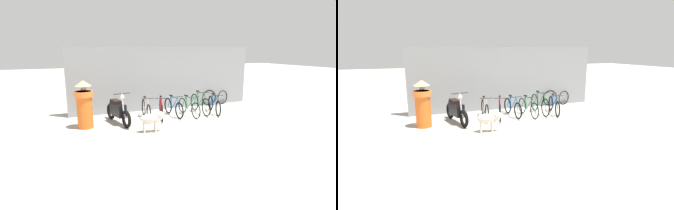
% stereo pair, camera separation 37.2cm
% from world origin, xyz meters
% --- Properties ---
extents(ground_plane, '(60.00, 60.00, 0.00)m').
position_xyz_m(ground_plane, '(0.00, 0.00, 0.00)').
color(ground_plane, '#ADA89E').
extents(shop_wall_back, '(8.15, 0.20, 2.63)m').
position_xyz_m(shop_wall_back, '(0.00, 3.15, 1.31)').
color(shop_wall_back, gray).
rests_on(shop_wall_back, ground).
extents(bicycle_0, '(0.46, 1.60, 0.84)m').
position_xyz_m(bicycle_0, '(-1.38, 1.79, 0.35)').
color(bicycle_0, black).
rests_on(bicycle_0, ground).
extents(bicycle_1, '(0.61, 1.62, 0.85)m').
position_xyz_m(bicycle_1, '(-0.86, 1.60, 0.36)').
color(bicycle_1, black).
rests_on(bicycle_1, ground).
extents(bicycle_2, '(0.46, 1.58, 0.82)m').
position_xyz_m(bicycle_2, '(-0.27, 1.77, 0.34)').
color(bicycle_2, black).
rests_on(bicycle_2, ground).
extents(bicycle_3, '(0.46, 1.64, 0.81)m').
position_xyz_m(bicycle_3, '(0.29, 1.57, 0.34)').
color(bicycle_3, black).
rests_on(bicycle_3, ground).
extents(bicycle_4, '(0.46, 1.78, 0.92)m').
position_xyz_m(bicycle_4, '(0.89, 1.75, 0.38)').
color(bicycle_4, black).
rests_on(bicycle_4, ground).
extents(bicycle_5, '(0.59, 1.63, 0.81)m').
position_xyz_m(bicycle_5, '(1.43, 1.54, 0.33)').
color(bicycle_5, black).
rests_on(bicycle_5, ground).
extents(motorcycle, '(0.60, 1.92, 1.12)m').
position_xyz_m(motorcycle, '(-2.47, 1.59, 0.44)').
color(motorcycle, black).
rests_on(motorcycle, ground).
extents(stray_dog, '(1.04, 0.40, 0.65)m').
position_xyz_m(stray_dog, '(-1.71, 0.19, 0.44)').
color(stray_dog, beige).
rests_on(stray_dog, ground).
extents(person_in_robes, '(0.72, 0.72, 1.58)m').
position_xyz_m(person_in_robes, '(-3.59, 1.47, 0.80)').
color(person_in_robes, orange).
rests_on(person_in_robes, ground).
extents(spare_tire_left, '(0.64, 0.19, 0.65)m').
position_xyz_m(spare_tire_left, '(2.76, 2.90, 0.32)').
color(spare_tire_left, black).
rests_on(spare_tire_left, ground).
extents(spare_tire_right, '(0.72, 0.05, 0.72)m').
position_xyz_m(spare_tire_right, '(2.02, 2.89, 0.36)').
color(spare_tire_right, black).
rests_on(spare_tire_right, ground).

